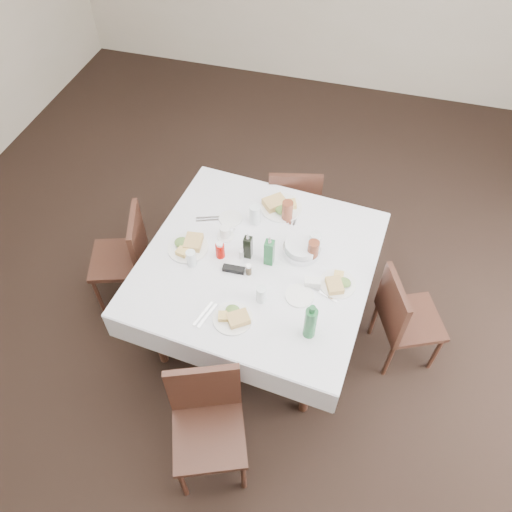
# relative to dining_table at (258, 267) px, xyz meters

# --- Properties ---
(ground_plane) EXTENTS (7.00, 7.00, 0.00)m
(ground_plane) POSITION_rel_dining_table_xyz_m (-0.08, -0.02, -0.69)
(ground_plane) COLOR black
(room_shell) EXTENTS (6.04, 7.04, 2.80)m
(room_shell) POSITION_rel_dining_table_xyz_m (-0.08, -0.02, 1.02)
(room_shell) COLOR #C2B69C
(room_shell) RESTS_ON ground
(dining_table) EXTENTS (1.57, 1.57, 0.76)m
(dining_table) POSITION_rel_dining_table_xyz_m (0.00, 0.00, 0.00)
(dining_table) COLOR black
(dining_table) RESTS_ON ground
(chair_north) EXTENTS (0.48, 0.48, 0.84)m
(chair_north) POSITION_rel_dining_table_xyz_m (0.05, 0.88, -0.21)
(chair_north) COLOR black
(chair_north) RESTS_ON ground
(chair_south) EXTENTS (0.53, 0.53, 0.87)m
(chair_south) POSITION_rel_dining_table_xyz_m (-0.03, -0.98, -0.19)
(chair_south) COLOR black
(chair_south) RESTS_ON ground
(chair_east) EXTENTS (0.52, 0.52, 0.82)m
(chair_east) POSITION_rel_dining_table_xyz_m (0.98, 0.03, -0.22)
(chair_east) COLOR black
(chair_east) RESTS_ON ground
(chair_west) EXTENTS (0.50, 0.50, 0.84)m
(chair_west) POSITION_rel_dining_table_xyz_m (-1.00, 0.03, -0.21)
(chair_west) COLOR black
(chair_west) RESTS_ON ground
(meal_north) EXTENTS (0.29, 0.29, 0.06)m
(meal_north) POSITION_rel_dining_table_xyz_m (0.03, 0.49, 0.10)
(meal_north) COLOR white
(meal_north) RESTS_ON dining_table
(meal_south) EXTENTS (0.24, 0.24, 0.05)m
(meal_south) POSITION_rel_dining_table_xyz_m (-0.02, -0.47, 0.09)
(meal_south) COLOR white
(meal_south) RESTS_ON dining_table
(meal_east) EXTENTS (0.23, 0.23, 0.05)m
(meal_east) POSITION_rel_dining_table_xyz_m (0.53, -0.06, 0.09)
(meal_east) COLOR white
(meal_east) RESTS_ON dining_table
(meal_west) EXTENTS (0.27, 0.27, 0.06)m
(meal_west) POSITION_rel_dining_table_xyz_m (-0.47, -0.02, 0.10)
(meal_west) COLOR white
(meal_west) RESTS_ON dining_table
(side_plate_a) EXTENTS (0.16, 0.16, 0.01)m
(side_plate_a) POSITION_rel_dining_table_xyz_m (-0.28, 0.30, 0.08)
(side_plate_a) COLOR white
(side_plate_a) RESTS_ON dining_table
(side_plate_b) EXTENTS (0.18, 0.18, 0.01)m
(side_plate_b) POSITION_rel_dining_table_xyz_m (0.32, -0.21, 0.08)
(side_plate_b) COLOR white
(side_plate_b) RESTS_ON dining_table
(water_n) EXTENTS (0.08, 0.08, 0.14)m
(water_n) POSITION_rel_dining_table_xyz_m (-0.11, 0.32, 0.14)
(water_n) COLOR silver
(water_n) RESTS_ON dining_table
(water_s) EXTENTS (0.06, 0.06, 0.12)m
(water_s) POSITION_rel_dining_table_xyz_m (0.10, -0.30, 0.13)
(water_s) COLOR silver
(water_s) RESTS_ON dining_table
(water_e) EXTENTS (0.08, 0.08, 0.14)m
(water_e) POSITION_rel_dining_table_xyz_m (0.33, 0.19, 0.14)
(water_e) COLOR silver
(water_e) RESTS_ON dining_table
(water_w) EXTENTS (0.06, 0.06, 0.12)m
(water_w) POSITION_rel_dining_table_xyz_m (-0.40, -0.15, 0.13)
(water_w) COLOR silver
(water_w) RESTS_ON dining_table
(iced_tea_a) EXTENTS (0.08, 0.08, 0.16)m
(iced_tea_a) POSITION_rel_dining_table_xyz_m (0.09, 0.41, 0.15)
(iced_tea_a) COLOR brown
(iced_tea_a) RESTS_ON dining_table
(iced_tea_b) EXTENTS (0.07, 0.07, 0.15)m
(iced_tea_b) POSITION_rel_dining_table_xyz_m (0.33, 0.11, 0.15)
(iced_tea_b) COLOR brown
(iced_tea_b) RESTS_ON dining_table
(bread_basket) EXTENTS (0.25, 0.25, 0.08)m
(bread_basket) POSITION_rel_dining_table_xyz_m (0.26, 0.14, 0.11)
(bread_basket) COLOR silver
(bread_basket) RESTS_ON dining_table
(oil_cruet_dark) EXTENTS (0.05, 0.05, 0.21)m
(oil_cruet_dark) POSITION_rel_dining_table_xyz_m (-0.07, 0.02, 0.17)
(oil_cruet_dark) COLOR black
(oil_cruet_dark) RESTS_ON dining_table
(oil_cruet_green) EXTENTS (0.06, 0.06, 0.24)m
(oil_cruet_green) POSITION_rel_dining_table_xyz_m (0.07, 0.00, 0.18)
(oil_cruet_green) COLOR #1D5E30
(oil_cruet_green) RESTS_ON dining_table
(ketchup_bottle) EXTENTS (0.06, 0.06, 0.13)m
(ketchup_bottle) POSITION_rel_dining_table_xyz_m (-0.24, -0.03, 0.13)
(ketchup_bottle) COLOR #B50A03
(ketchup_bottle) RESTS_ON dining_table
(salt_shaker) EXTENTS (0.03, 0.03, 0.07)m
(salt_shaker) POSITION_rel_dining_table_xyz_m (-0.11, -0.01, 0.11)
(salt_shaker) COLOR white
(salt_shaker) RESTS_ON dining_table
(pepper_shaker) EXTENTS (0.04, 0.04, 0.08)m
(pepper_shaker) POSITION_rel_dining_table_xyz_m (-0.03, -0.12, 0.11)
(pepper_shaker) COLOR #443625
(pepper_shaker) RESTS_ON dining_table
(coffee_mug) EXTENTS (0.12, 0.12, 0.09)m
(coffee_mug) POSITION_rel_dining_table_xyz_m (-0.26, 0.14, 0.11)
(coffee_mug) COLOR white
(coffee_mug) RESTS_ON dining_table
(sunglasses) EXTENTS (0.14, 0.05, 0.03)m
(sunglasses) POSITION_rel_dining_table_xyz_m (-0.12, -0.13, 0.09)
(sunglasses) COLOR black
(sunglasses) RESTS_ON dining_table
(green_bottle) EXTENTS (0.07, 0.07, 0.27)m
(green_bottle) POSITION_rel_dining_table_xyz_m (0.43, -0.45, 0.19)
(green_bottle) COLOR #1D5E30
(green_bottle) RESTS_ON dining_table
(sugar_caddy) EXTENTS (0.11, 0.07, 0.05)m
(sugar_caddy) POSITION_rel_dining_table_xyz_m (0.38, -0.10, 0.10)
(sugar_caddy) COLOR white
(sugar_caddy) RESTS_ON dining_table
(cutlery_n) EXTENTS (0.04, 0.17, 0.01)m
(cutlery_n) POSITION_rel_dining_table_xyz_m (0.14, 0.44, 0.08)
(cutlery_n) COLOR silver
(cutlery_n) RESTS_ON dining_table
(cutlery_s) EXTENTS (0.10, 0.20, 0.01)m
(cutlery_s) POSITION_rel_dining_table_xyz_m (-0.19, -0.49, 0.08)
(cutlery_s) COLOR silver
(cutlery_s) RESTS_ON dining_table
(cutlery_e) EXTENTS (0.18, 0.10, 0.01)m
(cutlery_e) POSITION_rel_dining_table_xyz_m (0.48, -0.15, 0.08)
(cutlery_e) COLOR silver
(cutlery_e) RESTS_ON dining_table
(cutlery_w) EXTENTS (0.17, 0.10, 0.01)m
(cutlery_w) POSITION_rel_dining_table_xyz_m (-0.43, 0.26, 0.08)
(cutlery_w) COLOR silver
(cutlery_w) RESTS_ON dining_table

